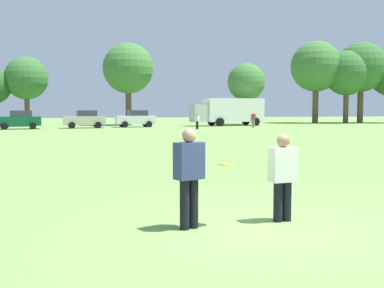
{
  "coord_description": "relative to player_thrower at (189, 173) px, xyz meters",
  "views": [
    {
      "loc": [
        -3.19,
        -7.32,
        2.02
      ],
      "look_at": [
        -0.73,
        2.24,
        1.27
      ],
      "focal_mm": 43.93,
      "sensor_mm": 36.0,
      "label": 1
    }
  ],
  "objects": [
    {
      "name": "tree_east_oak",
      "position": [
        30.75,
        51.04,
        6.76
      ],
      "size": [
        6.9,
        6.9,
        11.22
      ],
      "color": "brown",
      "rests_on": "ground"
    },
    {
      "name": "tree_far_east_pine",
      "position": [
        34.59,
        49.61,
        5.83
      ],
      "size": [
        6.07,
        6.07,
        9.87
      ],
      "color": "brown",
      "rests_on": "ground"
    },
    {
      "name": "traffic_cone",
      "position": [
        2.34,
        7.89,
        -0.72
      ],
      "size": [
        0.32,
        0.32,
        0.48
      ],
      "color": "#D8590C",
      "rests_on": "ground"
    },
    {
      "name": "tree_far_west_pine",
      "position": [
        37.12,
        50.05,
        6.75
      ],
      "size": [
        6.89,
        6.89,
        11.19
      ],
      "color": "brown",
      "rests_on": "ground"
    },
    {
      "name": "tree_center_elm",
      "position": [
        4.84,
        49.32,
        5.83
      ],
      "size": [
        6.07,
        6.07,
        9.86
      ],
      "color": "brown",
      "rests_on": "ground"
    },
    {
      "name": "player_defender",
      "position": [
        1.75,
        0.09,
        -0.08
      ],
      "size": [
        0.5,
        0.32,
        1.57
      ],
      "color": "black",
      "rests_on": "ground"
    },
    {
      "name": "parked_car_center",
      "position": [
        -0.54,
        42.11,
        -0.03
      ],
      "size": [
        4.3,
        2.4,
        1.82
      ],
      "color": "#B7AD99",
      "rests_on": "ground"
    },
    {
      "name": "tree_east_birch",
      "position": [
        19.61,
        48.5,
        4.36
      ],
      "size": [
        4.75,
        4.75,
        7.72
      ],
      "color": "brown",
      "rests_on": "ground"
    },
    {
      "name": "parked_car_mid_left",
      "position": [
        -6.82,
        41.21,
        -0.03
      ],
      "size": [
        4.3,
        2.4,
        1.82
      ],
      "color": "#0C4C2D",
      "rests_on": "ground"
    },
    {
      "name": "tree_west_maple",
      "position": [
        -6.7,
        48.55,
        4.43
      ],
      "size": [
        4.82,
        4.82,
        7.83
      ],
      "color": "brown",
      "rests_on": "ground"
    },
    {
      "name": "bystander_far_jogger",
      "position": [
        10.01,
        36.7,
        -0.09
      ],
      "size": [
        0.39,
        0.48,
        1.53
      ],
      "color": "black",
      "rests_on": "ground"
    },
    {
      "name": "box_truck",
      "position": [
        15.9,
        44.52,
        0.8
      ],
      "size": [
        8.62,
        3.33,
        3.18
      ],
      "color": "white",
      "rests_on": "ground"
    },
    {
      "name": "bystander_sideline_watcher",
      "position": [
        16.67,
        38.73,
        -0.01
      ],
      "size": [
        0.52,
        0.39,
        1.66
      ],
      "color": "gray",
      "rests_on": "ground"
    },
    {
      "name": "ground_plane",
      "position": [
        1.3,
        -0.22,
        -0.95
      ],
      "size": [
        191.88,
        191.88,
        0.0
      ],
      "primitive_type": "plane",
      "color": "#6B9347"
    },
    {
      "name": "parked_car_mid_right",
      "position": [
        4.9,
        43.36,
        -0.03
      ],
      "size": [
        4.3,
        2.4,
        1.82
      ],
      "color": "silver",
      "rests_on": "ground"
    },
    {
      "name": "player_thrower",
      "position": [
        0.0,
        0.0,
        0.0
      ],
      "size": [
        0.54,
        0.42,
        1.69
      ],
      "color": "black",
      "rests_on": "ground"
    },
    {
      "name": "frisbee",
      "position": [
        0.65,
        0.06,
        0.11
      ],
      "size": [
        0.27,
        0.27,
        0.06
      ],
      "color": "yellow"
    }
  ]
}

